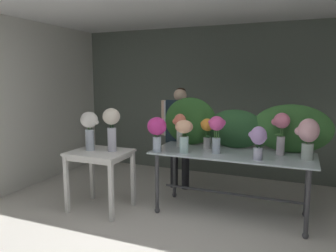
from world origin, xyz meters
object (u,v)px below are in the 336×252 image
display_table_glass (232,163)px  florist (180,127)px  vase_coral_snapdragons (180,127)px  vase_blush_carnations (308,135)px  vase_white_roses_tall (89,127)px  vase_cream_lisianthus_tall (111,125)px  vase_fuchsia_ranunculus (217,130)px  vase_sunset_hydrangea (207,130)px  side_table_white (100,159)px  vase_peach_freesia (184,133)px  vase_rosy_anemones (281,128)px  vase_magenta_tulips (157,130)px  vase_lilac_dahlias (258,140)px

display_table_glass → florist: (-0.96, 0.71, 0.30)m
vase_coral_snapdragons → florist: bearing=110.4°
vase_blush_carnations → vase_white_roses_tall: vase_white_roses_tall is taller
vase_blush_carnations → vase_cream_lisianthus_tall: (-2.34, -0.41, 0.04)m
display_table_glass → vase_blush_carnations: 0.95m
vase_cream_lisianthus_tall → vase_fuchsia_ranunculus: bearing=13.6°
display_table_glass → florist: florist is taller
vase_sunset_hydrangea → vase_cream_lisianthus_tall: bearing=-155.4°
vase_sunset_hydrangea → vase_blush_carnations: bearing=-5.3°
side_table_white → vase_peach_freesia: bearing=12.9°
vase_coral_snapdragons → vase_white_roses_tall: bearing=-151.1°
vase_sunset_hydrangea → vase_coral_snapdragons: (-0.38, -0.00, 0.02)m
vase_sunset_hydrangea → vase_cream_lisianthus_tall: vase_cream_lisianthus_tall is taller
florist → vase_blush_carnations: florist is taller
side_table_white → vase_white_roses_tall: (-0.15, 0.00, 0.42)m
florist → vase_rosy_anemones: bearing=-21.5°
display_table_glass → vase_coral_snapdragons: vase_coral_snapdragons is taller
vase_coral_snapdragons → vase_cream_lisianthus_tall: vase_cream_lisianthus_tall is taller
vase_cream_lisianthus_tall → vase_magenta_tulips: bearing=11.0°
vase_blush_carnations → vase_cream_lisianthus_tall: vase_cream_lisianthus_tall is taller
display_table_glass → side_table_white: display_table_glass is taller
vase_coral_snapdragons → vase_peach_freesia: 0.38m
vase_rosy_anemones → vase_sunset_hydrangea: size_ratio=1.28×
vase_coral_snapdragons → vase_cream_lisianthus_tall: 0.91m
vase_white_roses_tall → vase_cream_lisianthus_tall: (0.30, 0.06, 0.03)m
vase_fuchsia_ranunculus → vase_cream_lisianthus_tall: 1.35m
side_table_white → vase_coral_snapdragons: bearing=32.8°
vase_magenta_tulips → vase_peach_freesia: (0.34, 0.07, -0.03)m
vase_rosy_anemones → vase_blush_carnations: bearing=-21.9°
vase_coral_snapdragons → vase_blush_carnations: bearing=-4.1°
vase_blush_carnations → vase_sunset_hydrangea: vase_blush_carnations is taller
display_table_glass → vase_sunset_hydrangea: vase_sunset_hydrangea is taller
display_table_glass → side_table_white: 1.70m
vase_fuchsia_ranunculus → vase_sunset_hydrangea: 0.27m
vase_peach_freesia → vase_white_roses_tall: bearing=-168.6°
vase_blush_carnations → vase_white_roses_tall: 2.68m
vase_fuchsia_ranunculus → vase_sunset_hydrangea: (-0.18, 0.20, -0.04)m
display_table_glass → vase_peach_freesia: 0.71m
vase_magenta_tulips → vase_lilac_dahlias: size_ratio=1.14×
vase_magenta_tulips → vase_cream_lisianthus_tall: vase_cream_lisianthus_tall is taller
side_table_white → vase_fuchsia_ranunculus: (1.46, 0.38, 0.42)m
vase_sunset_hydrangea → vase_cream_lisianthus_tall: 1.25m
vase_white_roses_tall → vase_rosy_anemones: bearing=14.1°
vase_magenta_tulips → vase_lilac_dahlias: vase_magenta_tulips is taller
vase_lilac_dahlias → vase_peach_freesia: bearing=179.7°
display_table_glass → vase_lilac_dahlias: size_ratio=5.13×
display_table_glass → vase_magenta_tulips: vase_magenta_tulips is taller
display_table_glass → vase_blush_carnations: size_ratio=4.18×
vase_fuchsia_ranunculus → vase_sunset_hydrangea: bearing=131.6°
vase_magenta_tulips → vase_sunset_hydrangea: bearing=36.9°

